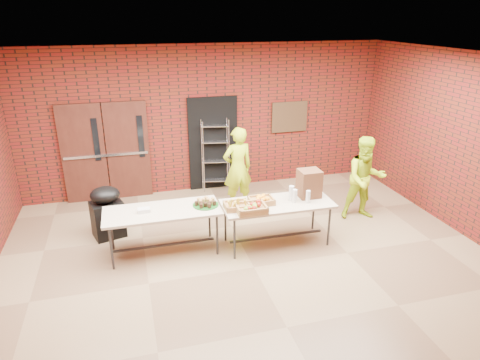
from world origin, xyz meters
name	(u,v)px	position (x,y,z in m)	size (l,w,h in m)	color
room	(255,174)	(0.00, 0.00, 1.60)	(8.08, 7.08, 3.28)	brown
double_doors	(106,152)	(-2.20, 3.44, 1.05)	(1.78, 0.12, 2.10)	#431D13
dark_doorway	(213,144)	(0.10, 3.46, 1.05)	(1.10, 0.06, 2.10)	black
bronze_plaque	(289,117)	(1.90, 3.45, 1.55)	(0.85, 0.04, 0.70)	#46311C
wire_rack	(216,155)	(0.12, 3.32, 0.81)	(0.60, 0.20, 1.63)	#BABBC1
table_left	(162,214)	(-1.31, 0.86, 0.71)	(1.90, 0.80, 0.78)	beige
table_right	(277,206)	(0.61, 0.65, 0.71)	(1.90, 0.82, 0.78)	beige
basket_bananas	(237,205)	(-0.12, 0.60, 0.83)	(0.40, 0.31, 0.13)	#A86E43
basket_oranges	(261,200)	(0.33, 0.69, 0.83)	(0.41, 0.32, 0.13)	#A86E43
basket_apples	(251,208)	(0.07, 0.43, 0.84)	(0.49, 0.38, 0.15)	#A86E43
muffin_tray	(206,203)	(-0.59, 0.86, 0.83)	(0.43, 0.43, 0.11)	#155017
napkin_box	(144,210)	(-1.60, 0.87, 0.81)	(0.20, 0.13, 0.07)	silver
coffee_dispenser	(309,183)	(1.23, 0.76, 1.02)	(0.37, 0.33, 0.49)	#50321B
cup_stack_front	(295,196)	(0.89, 0.58, 0.89)	(0.08, 0.08, 0.23)	silver
cup_stack_mid	(308,197)	(1.10, 0.51, 0.89)	(0.07, 0.07, 0.22)	silver
cup_stack_back	(291,193)	(0.87, 0.68, 0.91)	(0.09, 0.09, 0.26)	silver
covered_grill	(107,212)	(-2.22, 1.70, 0.48)	(0.63, 0.57, 0.95)	black
volunteer_woman	(238,168)	(0.35, 2.27, 0.85)	(0.62, 0.41, 1.71)	#B0D217
volunteer_man	(365,178)	(2.58, 1.15, 0.82)	(0.80, 0.62, 1.65)	#B0D217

